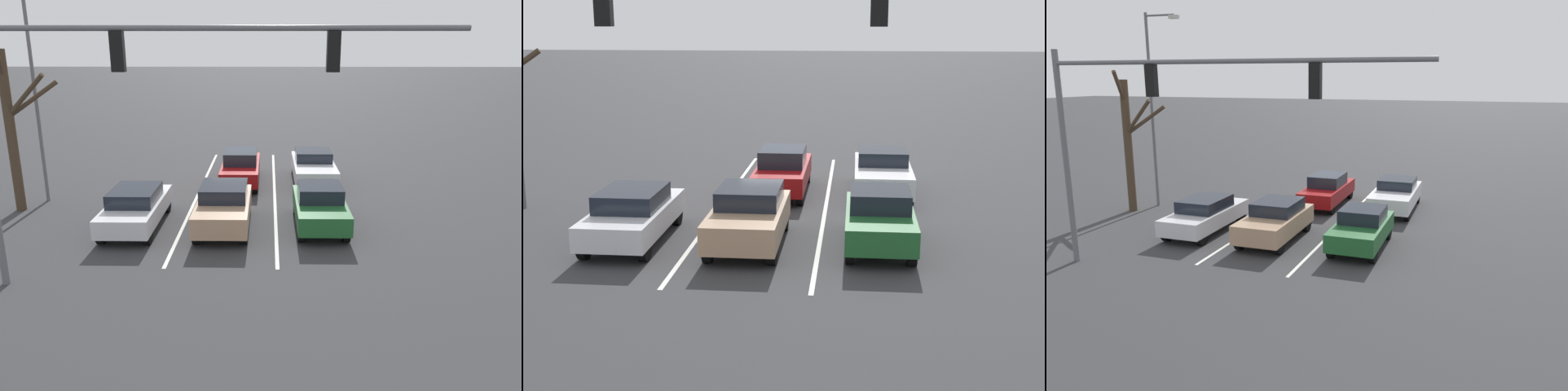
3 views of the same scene
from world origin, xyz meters
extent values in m
plane|color=#333335|center=(0.00, 0.00, 0.00)|extent=(240.00, 240.00, 0.00)
cube|color=silver|center=(-1.68, 1.93, 0.01)|extent=(0.12, 15.86, 0.01)
cube|color=silver|center=(1.68, 1.93, 0.01)|extent=(0.12, 15.86, 0.01)
cube|color=#1E5928|center=(-3.26, 6.21, 0.69)|extent=(1.77, 4.04, 0.65)
cube|color=black|center=(-3.26, 6.00, 1.27)|extent=(1.56, 1.73, 0.51)
cube|color=red|center=(-3.88, 4.23, 0.85)|extent=(0.24, 0.06, 0.12)
cube|color=red|center=(-2.64, 4.23, 0.85)|extent=(0.24, 0.06, 0.12)
cylinder|color=black|center=(-4.02, 7.62, 0.36)|extent=(0.22, 0.72, 0.72)
cylinder|color=black|center=(-2.51, 7.62, 0.36)|extent=(0.22, 0.72, 0.72)
cylinder|color=black|center=(-4.02, 4.80, 0.36)|extent=(0.22, 0.72, 0.72)
cylinder|color=black|center=(-2.51, 4.80, 0.36)|extent=(0.22, 0.72, 0.72)
cube|color=silver|center=(3.36, 6.25, 0.64)|extent=(1.80, 4.48, 0.63)
cube|color=black|center=(3.36, 6.27, 1.20)|extent=(1.59, 2.12, 0.49)
cube|color=red|center=(2.72, 4.05, 0.80)|extent=(0.24, 0.06, 0.12)
cube|color=red|center=(3.99, 4.05, 0.80)|extent=(0.24, 0.06, 0.12)
cylinder|color=black|center=(2.58, 7.92, 0.33)|extent=(0.22, 0.65, 0.65)
cylinder|color=black|center=(4.13, 7.92, 0.33)|extent=(0.22, 0.65, 0.65)
cylinder|color=black|center=(2.58, 4.59, 0.33)|extent=(0.22, 0.65, 0.65)
cylinder|color=black|center=(4.13, 4.59, 0.33)|extent=(0.22, 0.65, 0.65)
cube|color=tan|center=(0.19, 6.38, 0.69)|extent=(1.85, 4.17, 0.72)
cube|color=black|center=(0.19, 6.07, 1.30)|extent=(1.63, 1.96, 0.49)
cube|color=red|center=(-0.46, 4.33, 0.87)|extent=(0.24, 0.06, 0.12)
cube|color=red|center=(0.83, 4.33, 0.87)|extent=(0.24, 0.06, 0.12)
cylinder|color=black|center=(-0.61, 7.88, 0.34)|extent=(0.22, 0.67, 0.67)
cylinder|color=black|center=(0.98, 7.88, 0.34)|extent=(0.22, 0.67, 0.67)
cylinder|color=black|center=(-0.61, 4.88, 0.34)|extent=(0.22, 0.67, 0.67)
cylinder|color=black|center=(0.98, 4.88, 0.34)|extent=(0.22, 0.67, 0.67)
cube|color=silver|center=(-3.54, 0.14, 0.68)|extent=(1.89, 4.74, 0.70)
cube|color=black|center=(-3.54, -0.21, 1.27)|extent=(1.66, 1.86, 0.47)
cube|color=red|center=(-4.20, -2.19, 0.86)|extent=(0.24, 0.06, 0.12)
cube|color=red|center=(-2.88, -2.19, 0.86)|extent=(0.24, 0.06, 0.12)
cylinder|color=black|center=(-4.35, 1.93, 0.33)|extent=(0.22, 0.66, 0.66)
cylinder|color=black|center=(-2.72, 1.93, 0.33)|extent=(0.22, 0.66, 0.66)
cylinder|color=black|center=(-4.35, -1.65, 0.33)|extent=(0.22, 0.66, 0.66)
cylinder|color=black|center=(-2.72, -1.65, 0.33)|extent=(0.22, 0.66, 0.66)
cube|color=maroon|center=(-0.11, 0.24, 0.66)|extent=(1.71, 4.59, 0.66)
cube|color=black|center=(-0.11, 0.20, 1.28)|extent=(1.50, 2.04, 0.57)
cube|color=red|center=(-0.71, -2.01, 0.83)|extent=(0.24, 0.06, 0.12)
cube|color=red|center=(0.49, -2.01, 0.83)|extent=(0.24, 0.06, 0.12)
cylinder|color=black|center=(-0.83, 1.96, 0.33)|extent=(0.22, 0.66, 0.66)
cylinder|color=black|center=(0.62, 1.96, 0.33)|extent=(0.22, 0.66, 0.66)
cylinder|color=black|center=(-0.83, -1.47, 0.33)|extent=(0.22, 0.66, 0.66)
cylinder|color=black|center=(0.62, -1.47, 0.33)|extent=(0.22, 0.66, 0.66)
cylinder|color=slate|center=(5.86, 10.86, 3.59)|extent=(0.20, 0.20, 7.18)
cylinder|color=slate|center=(-0.15, 10.86, 6.75)|extent=(12.01, 0.14, 0.14)
cube|color=black|center=(-2.95, 10.86, 6.20)|extent=(0.32, 0.22, 0.95)
sphere|color=red|center=(-2.95, 10.70, 6.49)|extent=(0.20, 0.20, 0.20)
sphere|color=#4C420C|center=(-2.95, 10.70, 6.20)|extent=(0.20, 0.20, 0.20)
sphere|color=#0A3814|center=(-2.95, 10.70, 5.92)|extent=(0.20, 0.20, 0.20)
cube|color=black|center=(2.25, 10.86, 6.20)|extent=(0.32, 0.22, 0.95)
sphere|color=red|center=(2.25, 10.70, 6.49)|extent=(0.20, 0.20, 0.20)
sphere|color=#4C420C|center=(2.25, 10.70, 6.20)|extent=(0.20, 0.20, 0.20)
sphere|color=#0A3814|center=(2.25, 10.70, 5.92)|extent=(0.20, 0.20, 0.20)
cylinder|color=slate|center=(7.90, 3.16, 4.61)|extent=(0.14, 0.14, 9.23)
cylinder|color=slate|center=(7.15, 3.16, 9.08)|extent=(1.52, 0.09, 0.09)
cube|color=beige|center=(6.39, 3.16, 8.98)|extent=(0.44, 0.24, 0.16)
cylinder|color=#423323|center=(8.45, 4.41, 3.10)|extent=(0.38, 0.38, 6.20)
cylinder|color=#423323|center=(8.28, 4.92, 5.87)|extent=(0.55, 1.20, 1.49)
cylinder|color=#423323|center=(7.61, 4.65, 4.53)|extent=(1.84, 0.67, 1.68)
cylinder|color=#423323|center=(7.57, 4.15, 4.35)|extent=(1.91, 0.72, 1.42)
camera|label=1|loc=(-1.40, 23.54, 6.42)|focal=35.00mm
camera|label=2|loc=(-2.55, 24.68, 5.84)|focal=50.00mm
camera|label=3|loc=(-7.33, 24.15, 6.31)|focal=35.00mm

